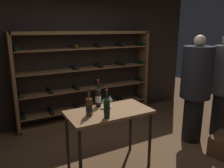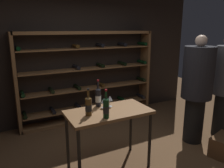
% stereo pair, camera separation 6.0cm
% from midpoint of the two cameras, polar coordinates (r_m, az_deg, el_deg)
% --- Properties ---
extents(ground_plane, '(10.09, 10.09, 0.00)m').
position_cam_midpoint_polar(ground_plane, '(3.56, 3.37, -19.47)').
color(ground_plane, brown).
extents(back_wall, '(5.73, 0.10, 2.98)m').
position_cam_midpoint_polar(back_wall, '(4.84, -9.35, 8.27)').
color(back_wall, black).
rests_on(back_wall, ground).
extents(wine_rack, '(2.99, 0.32, 1.92)m').
position_cam_midpoint_polar(wine_rack, '(4.79, -6.55, 1.71)').
color(wine_rack, brown).
rests_on(wine_rack, ground).
extents(tasting_table, '(1.15, 0.61, 0.87)m').
position_cam_midpoint_polar(tasting_table, '(3.08, -1.34, -8.71)').
color(tasting_table, brown).
rests_on(tasting_table, ground).
extents(person_bystander_dark_jacket, '(0.41, 0.41, 1.87)m').
position_cam_midpoint_polar(person_bystander_dark_jacket, '(4.49, 26.37, 0.63)').
color(person_bystander_dark_jacket, black).
rests_on(person_bystander_dark_jacket, ground).
extents(person_guest_plum_blouse, '(0.51, 0.51, 1.87)m').
position_cam_midpoint_polar(person_guest_plum_blouse, '(4.04, 20.41, -0.23)').
color(person_guest_plum_blouse, black).
rests_on(person_guest_plum_blouse, ground).
extents(wine_crate, '(0.55, 0.45, 0.31)m').
position_cam_midpoint_polar(wine_crate, '(4.07, 26.55, -13.94)').
color(wine_crate, brown).
rests_on(wine_crate, ground).
extents(wine_bottle_black_capsule, '(0.09, 0.09, 0.36)m').
position_cam_midpoint_polar(wine_bottle_black_capsule, '(2.87, -6.59, -5.63)').
color(wine_bottle_black_capsule, '#4C3314').
rests_on(wine_bottle_black_capsule, tasting_table).
extents(wine_bottle_green_slim, '(0.08, 0.08, 0.39)m').
position_cam_midpoint_polar(wine_bottle_green_slim, '(3.18, -4.11, -3.37)').
color(wine_bottle_green_slim, black).
rests_on(wine_bottle_green_slim, tasting_table).
extents(wine_bottle_red_label, '(0.08, 0.08, 0.37)m').
position_cam_midpoint_polar(wine_bottle_red_label, '(2.77, -1.98, -6.14)').
color(wine_bottle_red_label, black).
rests_on(wine_bottle_red_label, tasting_table).
extents(wine_glass_stemmed_left, '(0.07, 0.07, 0.14)m').
position_cam_midpoint_polar(wine_glass_stemmed_left, '(3.12, -2.71, -4.45)').
color(wine_glass_stemmed_left, silver).
rests_on(wine_glass_stemmed_left, tasting_table).
extents(wine_glass_stemmed_right, '(0.07, 0.07, 0.16)m').
position_cam_midpoint_polar(wine_glass_stemmed_right, '(3.16, -1.07, -3.82)').
color(wine_glass_stemmed_right, silver).
rests_on(wine_glass_stemmed_right, tasting_table).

